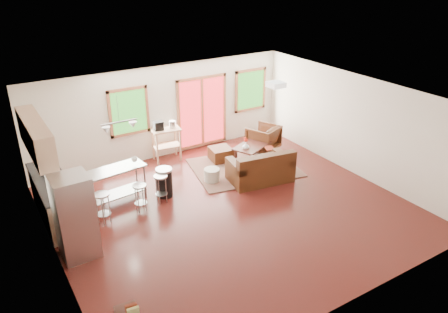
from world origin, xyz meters
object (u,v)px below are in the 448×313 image
loveseat (261,169)px  island (116,179)px  armchair (263,137)px  refrigerator (75,217)px  ottoman (221,154)px  coffee_table (252,147)px  kitchen_cart (165,133)px  rug (244,168)px

loveseat → island: bearing=174.3°
armchair → island: size_ratio=0.58×
loveseat → armchair: loveseat is taller
refrigerator → island: bearing=48.4°
ottoman → refrigerator: bearing=-153.9°
ottoman → loveseat: bearing=-81.4°
armchair → refrigerator: 6.33m
coffee_table → kitchen_cart: (-2.06, 1.23, 0.43)m
rug → armchair: armchair is taller
coffee_table → armchair: armchair is taller
coffee_table → refrigerator: refrigerator is taller
ottoman → kitchen_cart: bearing=147.0°
coffee_table → rug: bearing=-144.5°
rug → kitchen_cart: 2.37m
loveseat → ottoman: bearing=107.2°
loveseat → ottoman: (-0.24, 1.58, -0.14)m
rug → armchair: size_ratio=3.28×
island → armchair: bearing=8.1°
coffee_table → ottoman: 0.90m
armchair → rug: bearing=9.4°
armchair → refrigerator: bearing=-2.6°
rug → kitchen_cart: bearing=134.9°
armchair → kitchen_cart: size_ratio=0.70×
coffee_table → kitchen_cart: kitchen_cart is taller
armchair → refrigerator: refrigerator is taller
rug → ottoman: bearing=111.5°
loveseat → ottoman: 1.60m
armchair → ottoman: size_ratio=1.46×
refrigerator → island: (1.26, 1.50, -0.24)m
rug → loveseat: size_ratio=1.62×
ottoman → refrigerator: 5.04m
refrigerator → kitchen_cart: size_ratio=1.42×
loveseat → ottoman: loveseat is taller
coffee_table → refrigerator: 5.59m
rug → coffee_table: (0.49, 0.35, 0.36)m
kitchen_cart → island: bearing=-141.9°
coffee_table → ottoman: bearing=152.9°
rug → coffee_table: coffee_table is taller
coffee_table → armchair: 0.76m
coffee_table → ottoman: coffee_table is taller
loveseat → coffee_table: bearing=73.7°
ottoman → island: size_ratio=0.40×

